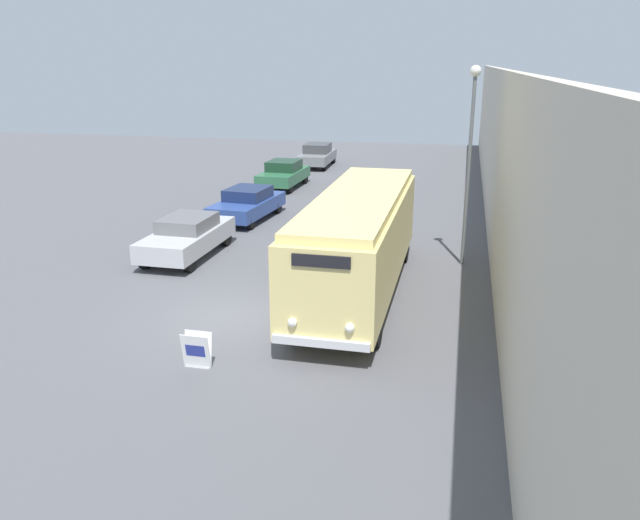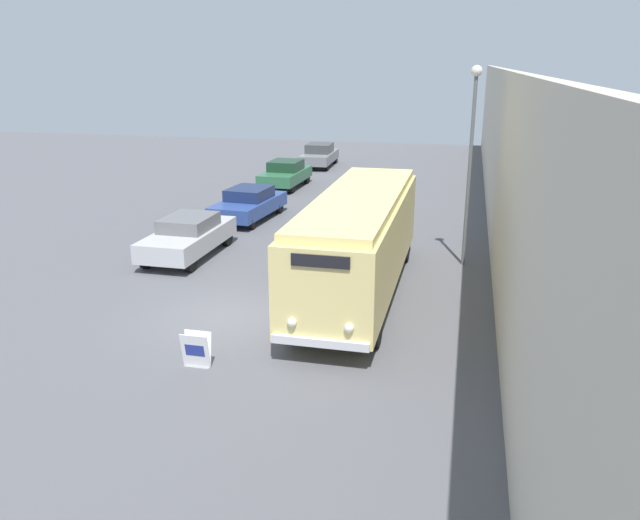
# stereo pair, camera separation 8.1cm
# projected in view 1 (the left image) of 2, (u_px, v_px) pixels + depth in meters

# --- Properties ---
(ground_plane) EXTENTS (80.00, 80.00, 0.00)m
(ground_plane) POSITION_uv_depth(u_px,v_px,m) (229.00, 318.00, 17.24)
(ground_plane) COLOR #56565B
(building_wall_right) EXTENTS (0.30, 60.00, 6.49)m
(building_wall_right) POSITION_uv_depth(u_px,v_px,m) (498.00, 157.00, 23.97)
(building_wall_right) COLOR beige
(building_wall_right) RESTS_ON ground_plane
(vintage_bus) EXTENTS (2.42, 10.10, 3.07)m
(vintage_bus) POSITION_uv_depth(u_px,v_px,m) (358.00, 238.00, 18.54)
(vintage_bus) COLOR black
(vintage_bus) RESTS_ON ground_plane
(sign_board) EXTENTS (0.67, 0.32, 0.84)m
(sign_board) POSITION_uv_depth(u_px,v_px,m) (197.00, 351.00, 14.35)
(sign_board) COLOR gray
(sign_board) RESTS_ON ground_plane
(streetlamp) EXTENTS (0.36, 0.36, 6.66)m
(streetlamp) POSITION_uv_depth(u_px,v_px,m) (471.00, 140.00, 20.52)
(streetlamp) COLOR #595E60
(streetlamp) RESTS_ON ground_plane
(parked_car_near) EXTENTS (1.94, 4.68, 1.46)m
(parked_car_near) POSITION_uv_depth(u_px,v_px,m) (187.00, 236.00, 22.47)
(parked_car_near) COLOR black
(parked_car_near) RESTS_ON ground_plane
(parked_car_mid) EXTENTS (2.32, 4.64, 1.42)m
(parked_car_mid) POSITION_uv_depth(u_px,v_px,m) (247.00, 203.00, 27.80)
(parked_car_mid) COLOR black
(parked_car_mid) RESTS_ON ground_plane
(parked_car_far) EXTENTS (2.05, 4.39, 1.49)m
(parked_car_far) POSITION_uv_depth(u_px,v_px,m) (284.00, 174.00, 34.95)
(parked_car_far) COLOR black
(parked_car_far) RESTS_ON ground_plane
(parked_car_distant) EXTENTS (2.03, 4.62, 1.52)m
(parked_car_distant) POSITION_uv_depth(u_px,v_px,m) (317.00, 155.00, 41.97)
(parked_car_distant) COLOR black
(parked_car_distant) RESTS_ON ground_plane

